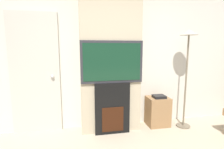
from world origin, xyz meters
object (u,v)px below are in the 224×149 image
Objects in this scene: television at (112,62)px; floor_lamp at (188,50)px; fireplace at (112,108)px; media_stand at (158,111)px.

television is 1.41m from floor_lamp.
television reaches higher than fireplace.
floor_lamp is at bearing -1.32° from fireplace.
floor_lamp is at bearing -1.23° from television.
floor_lamp reaches higher than fireplace.
fireplace is 0.85× the size of television.
media_stand is at bearing 7.74° from fireplace.
fireplace is 0.50× the size of floor_lamp.
floor_lamp is (1.39, -0.03, 0.19)m from television.
television reaches higher than media_stand.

